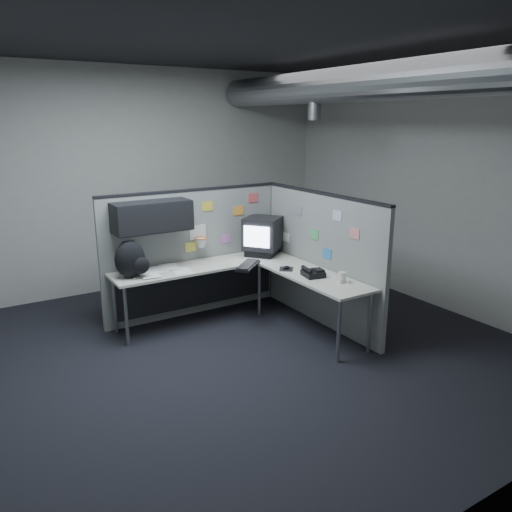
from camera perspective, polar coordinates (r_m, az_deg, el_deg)
room at (r=5.44m, az=4.71°, el=11.47°), size 5.62×5.62×3.22m
partition_back at (r=6.27m, az=-8.24°, el=1.70°), size 2.44×0.42×1.63m
partition_right at (r=6.16m, az=7.36°, el=-0.24°), size 0.07×2.23×1.63m
desk at (r=6.08m, az=-2.62°, el=-2.33°), size 2.31×2.11×0.73m
monitor at (r=6.55m, az=0.75°, el=2.35°), size 0.61×0.61×0.50m
keyboard at (r=6.04m, az=-0.95°, el=-1.08°), size 0.48×0.46×0.04m
mouse at (r=5.96m, az=3.48°, el=-1.39°), size 0.24×0.25×0.04m
phone at (r=5.71m, az=6.50°, el=-1.93°), size 0.25×0.27×0.11m
bottles at (r=5.56m, az=9.87°, el=-2.67°), size 0.11×0.16×0.07m
cup at (r=5.54m, az=9.79°, el=-2.42°), size 0.09×0.09×0.12m
papers at (r=5.97m, az=-11.49°, el=-1.72°), size 0.80×0.54×0.02m
backpack at (r=5.76m, az=-14.08°, el=-0.44°), size 0.41×0.37×0.42m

